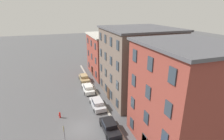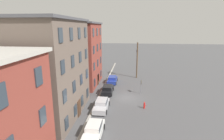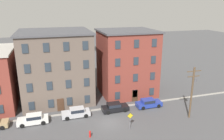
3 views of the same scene
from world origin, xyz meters
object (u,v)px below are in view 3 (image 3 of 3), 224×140
at_px(utility_pole, 192,90).
at_px(fire_hydrant, 90,134).
at_px(car_silver, 76,112).
at_px(car_blue, 148,103).
at_px(caution_sign, 130,118).
at_px(car_black, 115,107).
at_px(car_white, 33,119).

distance_m(utility_pole, fire_hydrant, 16.52).
xyz_separation_m(car_silver, car_blue, (12.40, -0.16, 0.00)).
bearing_deg(fire_hydrant, caution_sign, 2.50).
distance_m(car_black, utility_pole, 12.51).
height_order(car_blue, utility_pole, utility_pole).
xyz_separation_m(car_white, car_blue, (18.79, 0.10, 0.00)).
height_order(car_silver, car_blue, same).
bearing_deg(utility_pole, car_black, 153.12).
bearing_deg(car_silver, car_white, -177.69).
xyz_separation_m(caution_sign, utility_pole, (10.19, 0.52, 2.88)).
relative_size(car_silver, utility_pole, 0.54).
distance_m(car_white, caution_sign, 14.33).
xyz_separation_m(caution_sign, fire_hydrant, (-5.79, -0.25, -1.25)).
bearing_deg(caution_sign, car_blue, 45.41).
distance_m(car_white, car_black, 12.73).
distance_m(car_silver, car_black, 6.34).
distance_m(car_silver, fire_hydrant, 6.22).
distance_m(car_black, caution_sign, 5.99).
bearing_deg(utility_pole, caution_sign, -177.09).
relative_size(car_blue, utility_pole, 0.54).
xyz_separation_m(car_black, utility_pole, (10.61, -5.38, 3.86)).
xyz_separation_m(utility_pole, fire_hydrant, (-15.98, -0.77, -4.13)).
xyz_separation_m(car_blue, utility_pole, (4.55, -5.20, 3.86)).
height_order(car_blue, fire_hydrant, car_blue).
bearing_deg(car_white, car_blue, 0.29).
xyz_separation_m(car_blue, fire_hydrant, (-11.43, -5.98, -0.27)).
bearing_deg(car_black, car_white, -178.79).
distance_m(car_white, car_silver, 6.39).
distance_m(car_silver, caution_sign, 9.01).
bearing_deg(caution_sign, fire_hydrant, -177.50).
xyz_separation_m(car_white, caution_sign, (13.15, -5.63, 0.98)).
bearing_deg(car_white, caution_sign, -23.17).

